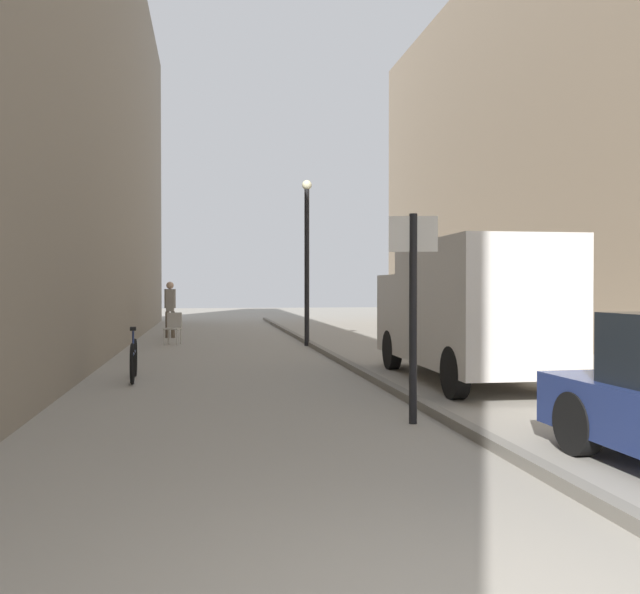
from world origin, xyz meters
name	(u,v)px	position (x,y,z in m)	size (l,w,h in m)	color
ground_plane	(270,364)	(0.00, 12.00, 0.00)	(80.00, 80.00, 0.00)	gray
building_facade_left	(38,61)	(-4.81, 12.00, 6.39)	(2.41, 40.00, 12.78)	gray
kerb_strip	(340,360)	(1.58, 12.00, 0.06)	(0.16, 40.00, 0.12)	slate
pedestrian_main_foreground	(170,305)	(-2.57, 20.13, 1.08)	(0.37, 0.24, 1.87)	brown
delivery_van	(466,308)	(3.22, 8.67, 1.33)	(2.03, 5.40, 2.48)	silver
street_sign_post	(413,299)	(1.14, 5.19, 1.55)	(0.59, 0.15, 2.60)	black
lamp_post	(307,251)	(1.47, 16.34, 2.72)	(0.28, 0.28, 4.76)	black
bicycle_leaning	(134,359)	(-2.68, 9.76, 0.38)	(0.16, 1.77, 0.98)	black
cafe_chair_near_window	(173,326)	(-2.34, 17.46, 0.55)	(0.54, 0.54, 0.94)	#B7B2A8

